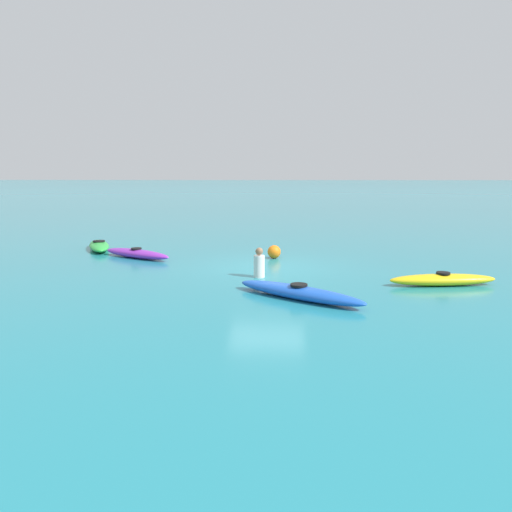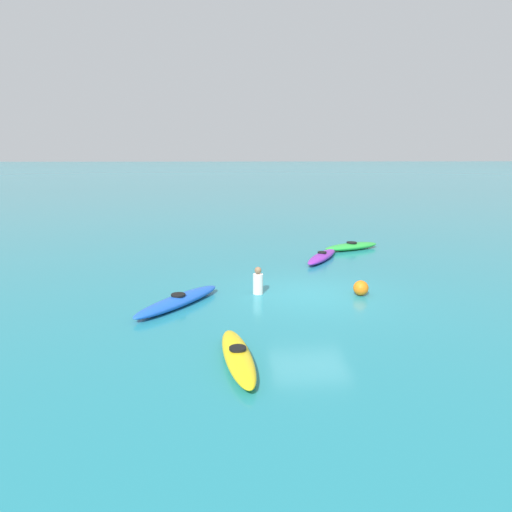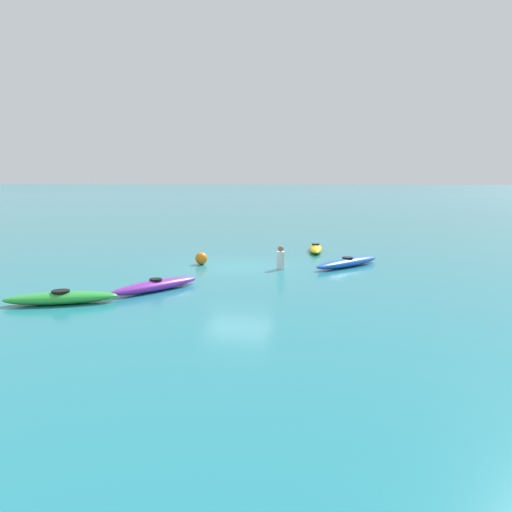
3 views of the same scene
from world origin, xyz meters
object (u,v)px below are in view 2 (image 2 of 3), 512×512
kayak_purple (322,257)px  person_near_shore (258,282)px  kayak_green (351,246)px  buoy_orange (361,288)px  kayak_yellow (238,356)px  kayak_blue (178,301)px

kayak_purple → person_near_shore: bearing=146.8°
kayak_purple → person_near_shore: person_near_shore is taller
kayak_green → buoy_orange: 7.28m
kayak_green → kayak_yellow: (-11.75, 5.63, -0.00)m
kayak_green → buoy_orange: buoy_orange is taller
kayak_purple → kayak_yellow: bearing=158.5°
kayak_purple → buoy_orange: 4.99m
person_near_shore → kayak_blue: bearing=114.1°
kayak_purple → buoy_orange: (-4.99, -0.20, 0.08)m
kayak_green → kayak_yellow: 13.03m
kayak_yellow → kayak_purple: bearing=-21.5°
kayak_yellow → kayak_purple: 10.36m
buoy_orange → person_near_shore: size_ratio=0.54×
buoy_orange → kayak_blue: bearing=97.0°
kayak_blue → buoy_orange: size_ratio=6.88×
kayak_blue → buoy_orange: 5.66m
kayak_green → kayak_blue: same height
buoy_orange → person_near_shore: (0.38, 3.21, 0.15)m
buoy_orange → kayak_yellow: bearing=139.3°
kayak_green → person_near_shore: bearing=144.2°
kayak_blue → kayak_purple: 7.85m
kayak_green → kayak_blue: bearing=137.0°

